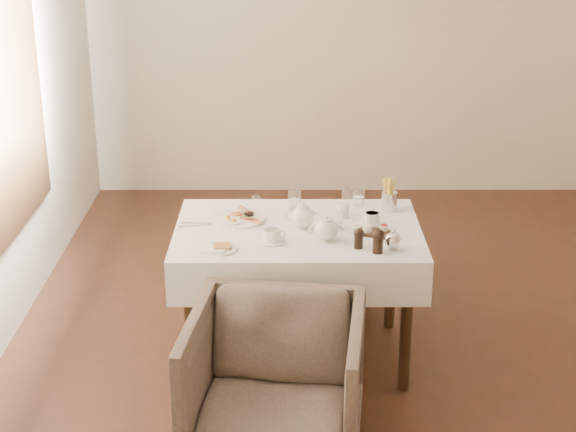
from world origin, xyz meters
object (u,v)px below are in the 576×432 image
(armchair_far, at_px, (313,249))
(breakfast_plate, at_px, (239,218))
(armchair_near, at_px, (275,385))
(teapot_centre, at_px, (303,215))
(table, at_px, (298,249))

(armchair_far, relative_size, breakfast_plate, 2.32)
(armchair_near, distance_m, armchair_far, 1.68)
(breakfast_plate, height_order, teapot_centre, teapot_centre)
(armchair_far, distance_m, breakfast_plate, 0.91)
(table, xyz_separation_m, armchair_near, (-0.11, -0.88, -0.28))
(armchair_near, bearing_deg, table, 89.83)
(breakfast_plate, bearing_deg, teapot_centre, -21.60)
(armchair_far, xyz_separation_m, teapot_centre, (-0.08, -0.78, 0.53))
(armchair_near, height_order, breakfast_plate, breakfast_plate)
(armchair_far, bearing_deg, table, 68.79)
(armchair_far, height_order, breakfast_plate, breakfast_plate)
(table, bearing_deg, breakfast_plate, 158.23)
(table, relative_size, armchair_near, 1.64)
(armchair_near, distance_m, breakfast_plate, 1.10)
(breakfast_plate, bearing_deg, table, -24.78)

